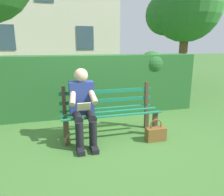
{
  "coord_description": "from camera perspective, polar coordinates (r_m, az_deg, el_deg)",
  "views": [
    {
      "loc": [
        0.88,
        3.3,
        1.52
      ],
      "look_at": [
        0.0,
        0.1,
        0.69
      ],
      "focal_mm": 34.27,
      "sensor_mm": 36.0,
      "label": 1
    }
  ],
  "objects": [
    {
      "name": "hedge_backdrop",
      "position": [
        4.78,
        -5.66,
        3.87
      ],
      "size": [
        4.8,
        0.67,
        1.38
      ],
      "color": "#265B28",
      "rests_on": "ground"
    },
    {
      "name": "person_seated",
      "position": [
        3.35,
        -7.82,
        -1.7
      ],
      "size": [
        0.44,
        0.73,
        1.17
      ],
      "color": "navy",
      "rests_on": "ground"
    },
    {
      "name": "park_bench",
      "position": [
        3.66,
        -0.71,
        -3.49
      ],
      "size": [
        1.65,
        0.5,
        0.86
      ],
      "color": "#4C3828",
      "rests_on": "ground"
    },
    {
      "name": "ground",
      "position": [
        3.74,
        -0.41,
        -9.9
      ],
      "size": [
        60.0,
        60.0,
        0.0
      ],
      "primitive_type": "plane",
      "color": "#3D6B2D"
    },
    {
      "name": "tree_far",
      "position": [
        8.59,
        18.36,
        21.65
      ],
      "size": [
        2.56,
        2.43,
        4.04
      ],
      "color": "brown",
      "rests_on": "ground"
    },
    {
      "name": "handbag",
      "position": [
        3.59,
        11.56,
        -9.22
      ],
      "size": [
        0.32,
        0.15,
        0.37
      ],
      "color": "brown",
      "rests_on": "ground"
    },
    {
      "name": "building_facade",
      "position": [
        13.38,
        -17.3,
        21.2
      ],
      "size": [
        7.74,
        3.24,
        6.66
      ],
      "color": "beige",
      "rests_on": "ground"
    }
  ]
}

